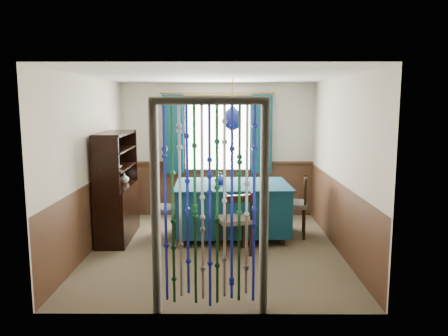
{
  "coord_description": "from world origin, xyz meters",
  "views": [
    {
      "loc": [
        0.16,
        -6.16,
        2.11
      ],
      "look_at": [
        0.13,
        0.46,
        1.14
      ],
      "focal_mm": 35.0,
      "sensor_mm": 36.0,
      "label": 1
    }
  ],
  "objects_px": {
    "chair_left": "(164,209)",
    "bowl_shelf": "(115,167)",
    "dining_table": "(232,207)",
    "chair_far": "(229,199)",
    "chair_near": "(235,221)",
    "pendant_lamp": "(232,119)",
    "sideboard": "(117,202)",
    "vase_table": "(220,179)",
    "vase_sideboard": "(124,177)",
    "chair_right": "(294,205)"
  },
  "relations": [
    {
      "from": "chair_far",
      "to": "vase_sideboard",
      "type": "distance_m",
      "value": 1.88
    },
    {
      "from": "chair_left",
      "to": "pendant_lamp",
      "type": "bearing_deg",
      "value": 94.43
    },
    {
      "from": "dining_table",
      "to": "chair_left",
      "type": "xyz_separation_m",
      "value": [
        -1.09,
        0.01,
        -0.03
      ]
    },
    {
      "from": "pendant_lamp",
      "to": "vase_table",
      "type": "height_order",
      "value": "pendant_lamp"
    },
    {
      "from": "chair_near",
      "to": "vase_sideboard",
      "type": "height_order",
      "value": "vase_sideboard"
    },
    {
      "from": "chair_near",
      "to": "bowl_shelf",
      "type": "xyz_separation_m",
      "value": [
        -1.79,
        0.44,
        0.69
      ]
    },
    {
      "from": "chair_far",
      "to": "pendant_lamp",
      "type": "xyz_separation_m",
      "value": [
        0.04,
        -0.8,
        1.45
      ]
    },
    {
      "from": "vase_table",
      "to": "sideboard",
      "type": "bearing_deg",
      "value": -178.83
    },
    {
      "from": "bowl_shelf",
      "to": "chair_far",
      "type": "bearing_deg",
      "value": 34.29
    },
    {
      "from": "chair_right",
      "to": "vase_sideboard",
      "type": "xyz_separation_m",
      "value": [
        -2.75,
        0.16,
        0.41
      ]
    },
    {
      "from": "chair_near",
      "to": "bowl_shelf",
      "type": "bearing_deg",
      "value": 150.7
    },
    {
      "from": "bowl_shelf",
      "to": "vase_table",
      "type": "bearing_deg",
      "value": 11.82
    },
    {
      "from": "dining_table",
      "to": "bowl_shelf",
      "type": "relative_size",
      "value": 8.08
    },
    {
      "from": "bowl_shelf",
      "to": "vase_sideboard",
      "type": "bearing_deg",
      "value": 90.0
    },
    {
      "from": "chair_near",
      "to": "vase_table",
      "type": "distance_m",
      "value": 0.93
    },
    {
      "from": "pendant_lamp",
      "to": "vase_table",
      "type": "relative_size",
      "value": 4.72
    },
    {
      "from": "chair_left",
      "to": "bowl_shelf",
      "type": "distance_m",
      "value": 1.05
    },
    {
      "from": "chair_near",
      "to": "vase_sideboard",
      "type": "distance_m",
      "value": 2.11
    },
    {
      "from": "dining_table",
      "to": "chair_far",
      "type": "height_order",
      "value": "dining_table"
    },
    {
      "from": "chair_left",
      "to": "bowl_shelf",
      "type": "height_order",
      "value": "bowl_shelf"
    },
    {
      "from": "sideboard",
      "to": "pendant_lamp",
      "type": "distance_m",
      "value": 2.23
    },
    {
      "from": "pendant_lamp",
      "to": "bowl_shelf",
      "type": "height_order",
      "value": "pendant_lamp"
    },
    {
      "from": "chair_near",
      "to": "pendant_lamp",
      "type": "distance_m",
      "value": 1.62
    },
    {
      "from": "chair_right",
      "to": "chair_far",
      "type": "bearing_deg",
      "value": 62.62
    },
    {
      "from": "pendant_lamp",
      "to": "bowl_shelf",
      "type": "relative_size",
      "value": 3.51
    },
    {
      "from": "chair_far",
      "to": "bowl_shelf",
      "type": "relative_size",
      "value": 3.55
    },
    {
      "from": "chair_near",
      "to": "chair_left",
      "type": "bearing_deg",
      "value": 128.29
    },
    {
      "from": "vase_table",
      "to": "bowl_shelf",
      "type": "xyz_separation_m",
      "value": [
        -1.57,
        -0.33,
        0.23
      ]
    },
    {
      "from": "chair_far",
      "to": "chair_right",
      "type": "xyz_separation_m",
      "value": [
        1.03,
        -0.76,
        0.08
      ]
    },
    {
      "from": "chair_far",
      "to": "bowl_shelf",
      "type": "bearing_deg",
      "value": 25.23
    },
    {
      "from": "sideboard",
      "to": "chair_right",
      "type": "bearing_deg",
      "value": 1.14
    },
    {
      "from": "dining_table",
      "to": "sideboard",
      "type": "distance_m",
      "value": 1.82
    },
    {
      "from": "dining_table",
      "to": "vase_table",
      "type": "distance_m",
      "value": 0.5
    },
    {
      "from": "dining_table",
      "to": "chair_right",
      "type": "xyz_separation_m",
      "value": [
        0.99,
        0.04,
        0.02
      ]
    },
    {
      "from": "chair_right",
      "to": "vase_table",
      "type": "distance_m",
      "value": 1.26
    },
    {
      "from": "sideboard",
      "to": "pendant_lamp",
      "type": "relative_size",
      "value": 2.1
    },
    {
      "from": "chair_far",
      "to": "sideboard",
      "type": "xyz_separation_m",
      "value": [
        -1.78,
        -0.88,
        0.15
      ]
    },
    {
      "from": "pendant_lamp",
      "to": "bowl_shelf",
      "type": "bearing_deg",
      "value": -168.0
    },
    {
      "from": "pendant_lamp",
      "to": "vase_table",
      "type": "bearing_deg",
      "value": -166.45
    },
    {
      "from": "pendant_lamp",
      "to": "vase_sideboard",
      "type": "height_order",
      "value": "pendant_lamp"
    },
    {
      "from": "vase_sideboard",
      "to": "chair_right",
      "type": "bearing_deg",
      "value": -3.37
    },
    {
      "from": "dining_table",
      "to": "vase_sideboard",
      "type": "height_order",
      "value": "vase_sideboard"
    },
    {
      "from": "sideboard",
      "to": "vase_table",
      "type": "bearing_deg",
      "value": -0.14
    },
    {
      "from": "dining_table",
      "to": "pendant_lamp",
      "type": "xyz_separation_m",
      "value": [
        -0.0,
        -0.0,
        1.39
      ]
    },
    {
      "from": "chair_left",
      "to": "chair_right",
      "type": "relative_size",
      "value": 0.88
    },
    {
      "from": "dining_table",
      "to": "sideboard",
      "type": "height_order",
      "value": "sideboard"
    },
    {
      "from": "chair_near",
      "to": "chair_left",
      "type": "relative_size",
      "value": 1.07
    },
    {
      "from": "chair_far",
      "to": "sideboard",
      "type": "distance_m",
      "value": 1.99
    },
    {
      "from": "chair_left",
      "to": "sideboard",
      "type": "distance_m",
      "value": 0.75
    },
    {
      "from": "chair_far",
      "to": "sideboard",
      "type": "relative_size",
      "value": 0.48
    }
  ]
}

